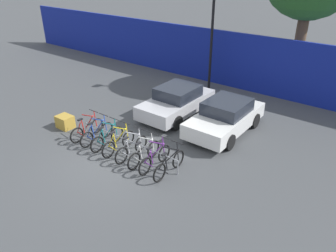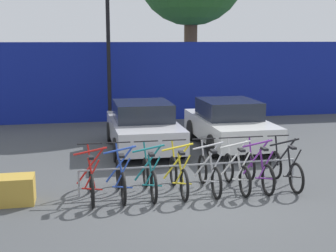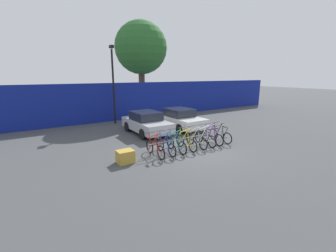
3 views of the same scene
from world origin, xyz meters
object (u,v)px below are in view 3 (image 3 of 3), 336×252
Objects in this scene: bicycle_blue at (166,146)px; bicycle_silver at (196,140)px; bicycle_black at (220,135)px; tree_behind_hoarding at (141,48)px; bike_rack at (189,138)px; bicycle_teal at (176,144)px; bicycle_purple at (212,137)px; car_white at (180,119)px; bicycle_red at (155,148)px; lamp_post at (113,81)px; bicycle_white at (205,138)px; bicycle_yellow at (186,142)px; car_silver at (147,123)px; cargo_crate at (125,157)px.

bicycle_silver is at bearing 3.20° from bicycle_blue.
tree_behind_hoarding is (0.54, 10.77, 5.67)m from bicycle_black.
bicycle_teal is (-0.91, -0.15, -0.12)m from bike_rack.
tree_behind_hoarding is (3.56, 10.77, 5.67)m from bicycle_teal.
bicycle_silver and bicycle_purple have the same top height.
bike_rack is 1.18× the size of car_white.
bicycle_red is 13.06m from tree_behind_hoarding.
tree_behind_hoarding is (3.75, 2.80, 2.80)m from lamp_post.
bicycle_white is at bearing -75.36° from lamp_post.
bicycle_white is 1.13m from bicycle_black.
bicycle_silver is at bearing -79.49° from lamp_post.
bike_rack is at bearing 174.08° from bicycle_black.
bicycle_teal reaches higher than bike_rack.
lamp_post is at bearing 95.33° from bicycle_yellow.
car_silver is 4.79m from lamp_post.
car_white reaches higher than bicycle_teal.
bicycle_black is at bearing -0.50° from bicycle_yellow.
lamp_post reaches higher than cargo_crate.
bicycle_yellow is 2.44× the size of cargo_crate.
lamp_post is 0.68× the size of tree_behind_hoarding.
bicycle_blue is at bearing -133.04° from car_white.
bicycle_silver reaches higher than bike_rack.
lamp_post is 5.46m from tree_behind_hoarding.
cargo_crate is (-2.45, -7.97, -2.96)m from lamp_post.
bicycle_teal is 0.30× the size of lamp_post.
bicycle_black is 9.06m from lamp_post.
car_silver is at bearing -80.81° from lamp_post.
lamp_post reaches higher than bicycle_black.
bicycle_blue is 1.00× the size of bicycle_white.
bicycle_blue is at bearing -179.89° from bicycle_teal.
cargo_crate is at bearing -176.96° from bicycle_blue.
car_white is at bearing -94.38° from tree_behind_hoarding.
lamp_post reaches higher than bicycle_white.
tree_behind_hoarding is (3.11, 6.80, 5.35)m from car_silver.
tree_behind_hoarding is at bearing 80.26° from bicycle_silver.
bicycle_silver is 3.93m from cargo_crate.
lamp_post reaches higher than bicycle_silver.
bicycle_teal is 1.00× the size of bicycle_yellow.
bicycle_teal is at bearing -96.45° from car_silver.
bicycle_black is 3.89m from car_white.
bicycle_white is (1.88, 0.00, 0.00)m from bicycle_teal.
bike_rack is at bearing 174.29° from bicycle_white.
bicycle_red is 1.46m from cargo_crate.
bicycle_white is at bearing -8.71° from bike_rack.
bicycle_yellow is 12.52m from tree_behind_hoarding.
bicycle_white is at bearing -98.82° from tree_behind_hoarding.
bicycle_white is at bearing 2.00° from bicycle_red.
cargo_crate is (-2.05, 0.01, -0.10)m from bicycle_blue.
lamp_post reaches higher than bicycle_blue.
bicycle_teal is at bearing -0.12° from cargo_crate.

